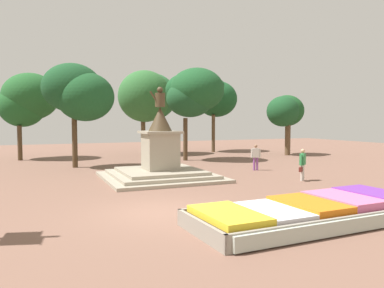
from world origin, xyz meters
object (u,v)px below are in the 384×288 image
object	(u,v)px
statue_monument	(160,161)
pedestrian_with_handbag	(302,163)
flower_planter	(313,212)
pedestrian_near_planter	(256,156)

from	to	relation	value
statue_monument	pedestrian_with_handbag	xyz separation A→B (m)	(6.17, -3.38, -0.00)
flower_planter	pedestrian_with_handbag	size ratio (longest dim) A/B	4.62
flower_planter	statue_monument	xyz separation A→B (m)	(-1.53, 9.50, 0.58)
flower_planter	statue_monument	size ratio (longest dim) A/B	1.29
statue_monument	pedestrian_near_planter	world-z (taller)	statue_monument
flower_planter	pedestrian_near_planter	bearing A→B (deg)	65.78
pedestrian_with_handbag	pedestrian_near_planter	world-z (taller)	pedestrian_with_handbag
statue_monument	pedestrian_near_planter	distance (m)	6.19
pedestrian_near_planter	statue_monument	bearing A→B (deg)	-172.95
pedestrian_near_planter	pedestrian_with_handbag	bearing A→B (deg)	-89.71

